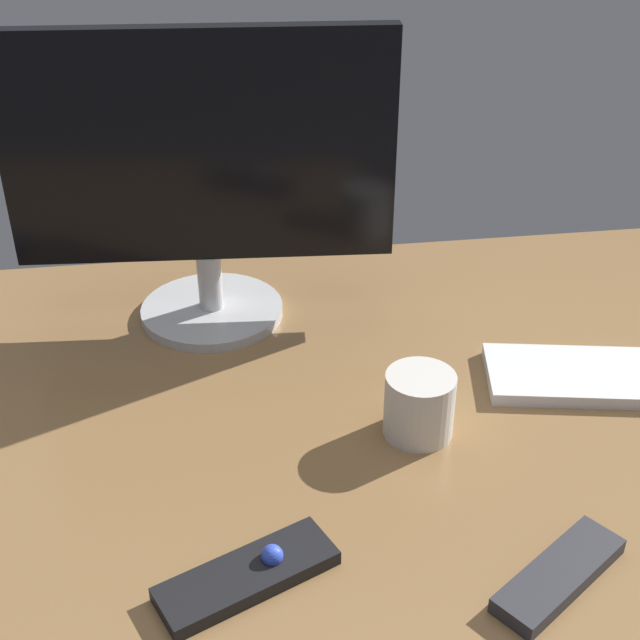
{
  "coord_description": "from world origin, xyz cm",
  "views": [
    {
      "loc": [
        -13.33,
        -87.44,
        67.87
      ],
      "look_at": [
        0.67,
        9.6,
        8.0
      ],
      "focal_mm": 48.67,
      "sensor_mm": 36.0,
      "label": 1
    }
  ],
  "objects_px": {
    "tv_remote": "(559,575)",
    "monitor": "(202,173)",
    "coffee_mug": "(419,405)",
    "media_remote": "(249,575)"
  },
  "relations": [
    {
      "from": "coffee_mug",
      "to": "media_remote",
      "type": "bearing_deg",
      "value": -137.11
    },
    {
      "from": "monitor",
      "to": "media_remote",
      "type": "height_order",
      "value": "monitor"
    },
    {
      "from": "media_remote",
      "to": "monitor",
      "type": "bearing_deg",
      "value": 67.88
    },
    {
      "from": "tv_remote",
      "to": "monitor",
      "type": "bearing_deg",
      "value": 84.88
    },
    {
      "from": "coffee_mug",
      "to": "tv_remote",
      "type": "bearing_deg",
      "value": -71.75
    },
    {
      "from": "tv_remote",
      "to": "coffee_mug",
      "type": "height_order",
      "value": "coffee_mug"
    },
    {
      "from": "monitor",
      "to": "tv_remote",
      "type": "bearing_deg",
      "value": -56.2
    },
    {
      "from": "monitor",
      "to": "tv_remote",
      "type": "relative_size",
      "value": 3.25
    },
    {
      "from": "media_remote",
      "to": "coffee_mug",
      "type": "relative_size",
      "value": 2.25
    },
    {
      "from": "monitor",
      "to": "media_remote",
      "type": "xyz_separation_m",
      "value": [
        0.02,
        -0.51,
        -0.21
      ]
    }
  ]
}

